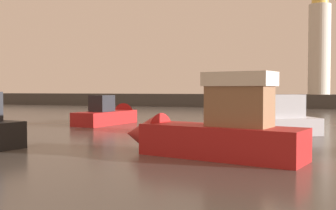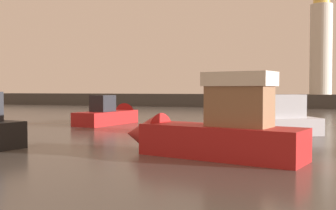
{
  "view_description": "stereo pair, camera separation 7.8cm",
  "coord_description": "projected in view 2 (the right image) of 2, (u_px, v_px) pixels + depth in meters",
  "views": [
    {
      "loc": [
        6.67,
        -2.11,
        2.64
      ],
      "look_at": [
        1.12,
        14.01,
        2.0
      ],
      "focal_mm": 44.68,
      "sensor_mm": 36.0,
      "label": 1
    },
    {
      "loc": [
        6.75,
        -2.08,
        2.64
      ],
      "look_at": [
        1.12,
        14.01,
        2.0
      ],
      "focal_mm": 44.68,
      "sensor_mm": 36.0,
      "label": 2
    }
  ],
  "objects": [
    {
      "name": "ground_plane",
      "position": [
        222.0,
        123.0,
        32.56
      ],
      "size": [
        220.0,
        220.0,
        0.0
      ],
      "primitive_type": "plane",
      "color": "#4C4742"
    },
    {
      "name": "breakwater",
      "position": [
        265.0,
        101.0,
        60.8
      ],
      "size": [
        93.52,
        4.62,
        1.92
      ],
      "primitive_type": "cube",
      "color": "#423F3D",
      "rests_on": "ground_plane"
    },
    {
      "name": "motorboat_2",
      "position": [
        115.0,
        115.0,
        32.38
      ],
      "size": [
        2.97,
        7.38,
        2.64
      ],
      "color": "#B21E1E",
      "rests_on": "ground_plane"
    },
    {
      "name": "lighthouse",
      "position": [
        321.0,
        43.0,
        57.98
      ],
      "size": [
        2.97,
        2.97,
        15.23
      ],
      "color": "silver",
      "rests_on": "breakwater"
    },
    {
      "name": "motorboat_0",
      "position": [
        205.0,
        131.0,
        16.41
      ],
      "size": [
        8.01,
        3.79,
        3.57
      ],
      "color": "#B21E1E",
      "rests_on": "ground_plane"
    },
    {
      "name": "motorboat_1",
      "position": [
        257.0,
        122.0,
        24.01
      ],
      "size": [
        7.04,
        5.02,
        2.81
      ],
      "color": "silver",
      "rests_on": "ground_plane"
    }
  ]
}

